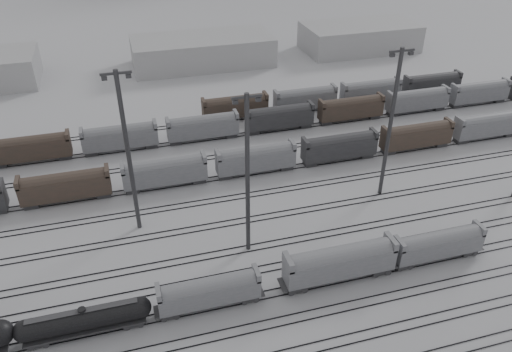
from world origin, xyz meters
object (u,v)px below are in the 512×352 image
object	(u,v)px
hopper_car_b	(340,261)
hopper_car_c	(438,243)
tank_car_b	(84,320)
light_mast_c	(247,174)
hopper_car_a	(209,291)

from	to	relation	value
hopper_car_b	hopper_car_c	world-z (taller)	hopper_car_b
tank_car_b	light_mast_c	bearing A→B (deg)	23.05
hopper_car_b	hopper_car_c	distance (m)	15.61
hopper_car_c	hopper_car_a	bearing A→B (deg)	180.00
hopper_car_a	hopper_car_c	distance (m)	33.96
hopper_car_a	hopper_car_c	xyz separation A→B (m)	(33.96, 0.00, 0.07)
tank_car_b	hopper_car_c	world-z (taller)	hopper_car_c
hopper_car_c	hopper_car_b	bearing A→B (deg)	180.00
hopper_car_c	light_mast_c	xyz separation A→B (m)	(-25.97, 10.06, 10.43)
tank_car_b	hopper_car_c	xyz separation A→B (m)	(49.62, 0.00, 0.70)
hopper_car_a	light_mast_c	world-z (taller)	light_mast_c
hopper_car_a	hopper_car_c	size ratio (longest dim) A/B	0.98
hopper_car_a	hopper_car_c	world-z (taller)	hopper_car_c
tank_car_b	light_mast_c	xyz separation A→B (m)	(23.65, 10.06, 11.13)
hopper_car_c	light_mast_c	world-z (taller)	light_mast_c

